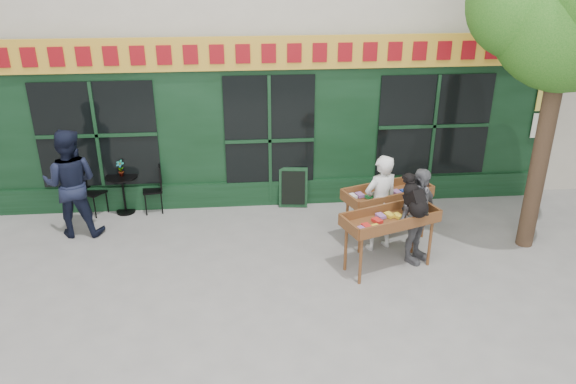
{
  "coord_description": "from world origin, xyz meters",
  "views": [
    {
      "loc": [
        -0.57,
        -7.86,
        4.8
      ],
      "look_at": [
        0.19,
        0.5,
        1.07
      ],
      "focal_mm": 35.0,
      "sensor_mm": 36.0,
      "label": 1
    }
  ],
  "objects_px": {
    "bistro_table": "(123,187)",
    "man_left": "(71,183)",
    "dog": "(416,195)",
    "man_right": "(417,216)",
    "book_cart_center": "(390,222)",
    "book_cart_right": "(387,197)",
    "woman": "(380,203)"
  },
  "relations": [
    {
      "from": "woman",
      "to": "book_cart_right",
      "type": "distance_m",
      "value": 0.35
    },
    {
      "from": "dog",
      "to": "man_right",
      "type": "xyz_separation_m",
      "value": [
        0.14,
        0.24,
        -0.48
      ]
    },
    {
      "from": "book_cart_right",
      "to": "bistro_table",
      "type": "xyz_separation_m",
      "value": [
        -4.74,
        1.5,
        -0.28
      ]
    },
    {
      "from": "bistro_table",
      "to": "man_left",
      "type": "height_order",
      "value": "man_left"
    },
    {
      "from": "dog",
      "to": "book_cart_center",
      "type": "bearing_deg",
      "value": 152.02
    },
    {
      "from": "book_cart_center",
      "to": "woman",
      "type": "distance_m",
      "value": 0.65
    },
    {
      "from": "dog",
      "to": "book_cart_right",
      "type": "height_order",
      "value": "dog"
    },
    {
      "from": "dog",
      "to": "bistro_table",
      "type": "height_order",
      "value": "dog"
    },
    {
      "from": "book_cart_center",
      "to": "man_right",
      "type": "distance_m",
      "value": 0.53
    },
    {
      "from": "bistro_table",
      "to": "book_cart_right",
      "type": "bearing_deg",
      "value": -17.6
    },
    {
      "from": "dog",
      "to": "man_left",
      "type": "distance_m",
      "value": 5.86
    },
    {
      "from": "woman",
      "to": "dog",
      "type": "bearing_deg",
      "value": 96.71
    },
    {
      "from": "woman",
      "to": "man_left",
      "type": "distance_m",
      "value": 5.35
    },
    {
      "from": "book_cart_center",
      "to": "book_cart_right",
      "type": "xyz_separation_m",
      "value": [
        0.19,
        0.94,
        0.0
      ]
    },
    {
      "from": "book_cart_center",
      "to": "book_cart_right",
      "type": "relative_size",
      "value": 1.0
    },
    {
      "from": "woman",
      "to": "man_right",
      "type": "height_order",
      "value": "woman"
    },
    {
      "from": "man_right",
      "to": "dog",
      "type": "bearing_deg",
      "value": -160.97
    },
    {
      "from": "dog",
      "to": "woman",
      "type": "bearing_deg",
      "value": 96.71
    },
    {
      "from": "book_cart_center",
      "to": "dog",
      "type": "bearing_deg",
      "value": -27.98
    },
    {
      "from": "book_cart_right",
      "to": "man_left",
      "type": "relative_size",
      "value": 0.83
    },
    {
      "from": "woman",
      "to": "man_left",
      "type": "xyz_separation_m",
      "value": [
        -5.25,
        1.01,
        0.13
      ]
    },
    {
      "from": "man_right",
      "to": "man_left",
      "type": "xyz_separation_m",
      "value": [
        -5.74,
        1.47,
        0.17
      ]
    },
    {
      "from": "book_cart_right",
      "to": "man_left",
      "type": "bearing_deg",
      "value": 152.86
    },
    {
      "from": "man_left",
      "to": "man_right",
      "type": "bearing_deg",
      "value": 167.27
    },
    {
      "from": "book_cart_right",
      "to": "dog",
      "type": "bearing_deg",
      "value": -100.7
    },
    {
      "from": "dog",
      "to": "man_right",
      "type": "relative_size",
      "value": 0.37
    },
    {
      "from": "man_right",
      "to": "man_left",
      "type": "relative_size",
      "value": 0.83
    },
    {
      "from": "book_cart_center",
      "to": "bistro_table",
      "type": "distance_m",
      "value": 5.17
    },
    {
      "from": "woman",
      "to": "man_left",
      "type": "height_order",
      "value": "man_left"
    },
    {
      "from": "book_cart_center",
      "to": "book_cart_right",
      "type": "bearing_deg",
      "value": 58.42
    },
    {
      "from": "dog",
      "to": "woman",
      "type": "distance_m",
      "value": 0.9
    },
    {
      "from": "woman",
      "to": "book_cart_right",
      "type": "height_order",
      "value": "woman"
    }
  ]
}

